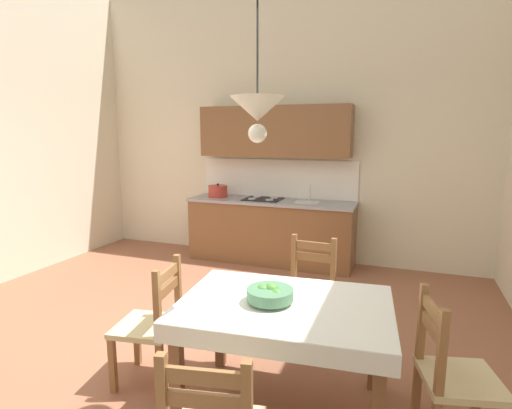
{
  "coord_description": "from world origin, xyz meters",
  "views": [
    {
      "loc": [
        1.74,
        -2.73,
        1.82
      ],
      "look_at": [
        0.4,
        0.86,
        1.15
      ],
      "focal_mm": 28.31,
      "sensor_mm": 36.0,
      "label": 1
    }
  ],
  "objects_px": {
    "kitchen_cabinetry": "(271,203)",
    "dining_chair_kitchen_side": "(308,294)",
    "pendant_lamp": "(257,110)",
    "dining_chair_tv_side": "(152,325)",
    "dining_table": "(284,321)",
    "fruit_bowl": "(270,294)",
    "dining_chair_window_side": "(453,377)"
  },
  "relations": [
    {
      "from": "kitchen_cabinetry",
      "to": "dining_chair_kitchen_side",
      "type": "xyz_separation_m",
      "value": [
        1.04,
        -2.09,
        -0.41
      ]
    },
    {
      "from": "dining_chair_kitchen_side",
      "to": "pendant_lamp",
      "type": "xyz_separation_m",
      "value": [
        -0.09,
        -1.04,
        1.51
      ]
    },
    {
      "from": "dining_chair_tv_side",
      "to": "pendant_lamp",
      "type": "distance_m",
      "value": 1.74
    },
    {
      "from": "dining_table",
      "to": "pendant_lamp",
      "type": "xyz_separation_m",
      "value": [
        -0.14,
        -0.12,
        1.33
      ]
    },
    {
      "from": "fruit_bowl",
      "to": "pendant_lamp",
      "type": "height_order",
      "value": "pendant_lamp"
    },
    {
      "from": "dining_table",
      "to": "dining_chair_tv_side",
      "type": "xyz_separation_m",
      "value": [
        -0.99,
        -0.04,
        -0.18
      ]
    },
    {
      "from": "dining_chair_kitchen_side",
      "to": "dining_chair_tv_side",
      "type": "relative_size",
      "value": 1.0
    },
    {
      "from": "dining_chair_kitchen_side",
      "to": "dining_chair_window_side",
      "type": "relative_size",
      "value": 1.0
    },
    {
      "from": "dining_chair_tv_side",
      "to": "fruit_bowl",
      "type": "relative_size",
      "value": 3.1
    },
    {
      "from": "fruit_bowl",
      "to": "pendant_lamp",
      "type": "bearing_deg",
      "value": -121.82
    },
    {
      "from": "kitchen_cabinetry",
      "to": "fruit_bowl",
      "type": "relative_size",
      "value": 7.87
    },
    {
      "from": "dining_chair_tv_side",
      "to": "pendant_lamp",
      "type": "height_order",
      "value": "pendant_lamp"
    },
    {
      "from": "dining_chair_window_side",
      "to": "dining_chair_kitchen_side",
      "type": "bearing_deg",
      "value": 139.72
    },
    {
      "from": "kitchen_cabinetry",
      "to": "dining_chair_kitchen_side",
      "type": "bearing_deg",
      "value": -63.58
    },
    {
      "from": "dining_chair_tv_side",
      "to": "fruit_bowl",
      "type": "height_order",
      "value": "dining_chair_tv_side"
    },
    {
      "from": "dining_chair_window_side",
      "to": "pendant_lamp",
      "type": "height_order",
      "value": "pendant_lamp"
    },
    {
      "from": "pendant_lamp",
      "to": "dining_chair_tv_side",
      "type": "bearing_deg",
      "value": 174.57
    },
    {
      "from": "fruit_bowl",
      "to": "pendant_lamp",
      "type": "relative_size",
      "value": 0.37
    },
    {
      "from": "pendant_lamp",
      "to": "dining_table",
      "type": "bearing_deg",
      "value": 41.65
    },
    {
      "from": "kitchen_cabinetry",
      "to": "dining_chair_kitchen_side",
      "type": "relative_size",
      "value": 2.54
    },
    {
      "from": "kitchen_cabinetry",
      "to": "dining_table",
      "type": "height_order",
      "value": "kitchen_cabinetry"
    },
    {
      "from": "dining_chair_kitchen_side",
      "to": "dining_chair_tv_side",
      "type": "distance_m",
      "value": 1.35
    },
    {
      "from": "dining_chair_tv_side",
      "to": "fruit_bowl",
      "type": "bearing_deg",
      "value": 0.41
    },
    {
      "from": "dining_chair_kitchen_side",
      "to": "dining_chair_window_side",
      "type": "xyz_separation_m",
      "value": [
        1.06,
        -0.9,
        0.0
      ]
    },
    {
      "from": "dining_chair_kitchen_side",
      "to": "fruit_bowl",
      "type": "bearing_deg",
      "value": -92.01
    },
    {
      "from": "dining_table",
      "to": "dining_chair_kitchen_side",
      "type": "xyz_separation_m",
      "value": [
        -0.05,
        0.92,
        -0.18
      ]
    },
    {
      "from": "kitchen_cabinetry",
      "to": "dining_chair_window_side",
      "type": "relative_size",
      "value": 2.54
    },
    {
      "from": "dining_chair_window_side",
      "to": "fruit_bowl",
      "type": "height_order",
      "value": "dining_chair_window_side"
    },
    {
      "from": "dining_chair_tv_side",
      "to": "pendant_lamp",
      "type": "xyz_separation_m",
      "value": [
        0.85,
        -0.08,
        1.51
      ]
    },
    {
      "from": "dining_chair_tv_side",
      "to": "pendant_lamp",
      "type": "bearing_deg",
      "value": -5.43
    },
    {
      "from": "fruit_bowl",
      "to": "kitchen_cabinetry",
      "type": "bearing_deg",
      "value": 108.26
    },
    {
      "from": "dining_table",
      "to": "dining_chair_tv_side",
      "type": "relative_size",
      "value": 1.54
    }
  ]
}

